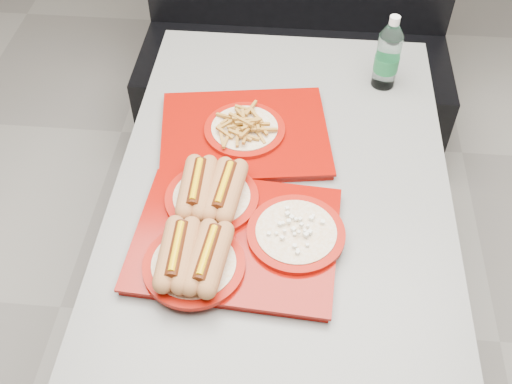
# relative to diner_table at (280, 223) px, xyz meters

# --- Properties ---
(ground) EXTENTS (6.00, 6.00, 0.00)m
(ground) POSITION_rel_diner_table_xyz_m (0.00, 0.00, -0.58)
(ground) COLOR gray
(ground) RESTS_ON ground
(diner_table) EXTENTS (0.92, 1.42, 0.75)m
(diner_table) POSITION_rel_diner_table_xyz_m (0.00, 0.00, 0.00)
(diner_table) COLOR black
(diner_table) RESTS_ON ground
(booth_bench) EXTENTS (1.30, 0.57, 1.35)m
(booth_bench) POSITION_rel_diner_table_xyz_m (0.00, 1.09, -0.18)
(booth_bench) COLOR black
(booth_bench) RESTS_ON ground
(tray_near) EXTENTS (0.53, 0.45, 0.11)m
(tray_near) POSITION_rel_diner_table_xyz_m (-0.12, -0.20, 0.20)
(tray_near) COLOR #7E0903
(tray_near) RESTS_ON diner_table
(tray_far) EXTENTS (0.52, 0.44, 0.09)m
(tray_far) POSITION_rel_diner_table_xyz_m (-0.12, 0.17, 0.19)
(tray_far) COLOR #7E0903
(tray_far) RESTS_ON diner_table
(water_bottle) EXTENTS (0.08, 0.08, 0.24)m
(water_bottle) POSITION_rel_diner_table_xyz_m (0.29, 0.46, 0.27)
(water_bottle) COLOR silver
(water_bottle) RESTS_ON diner_table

